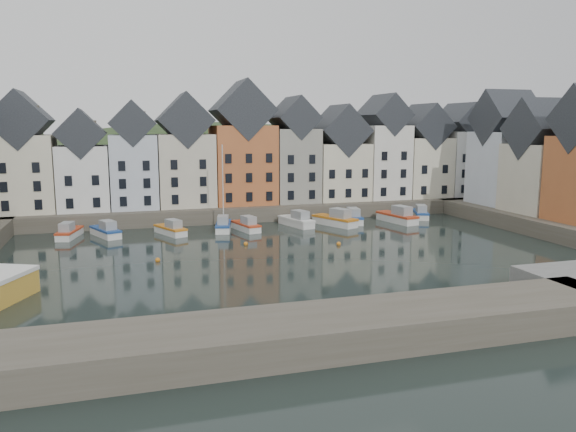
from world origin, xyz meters
name	(u,v)px	position (x,y,z in m)	size (l,w,h in m)	color
ground	(302,259)	(0.00, 0.00, 0.00)	(260.00, 260.00, 0.00)	black
far_quay	(240,208)	(0.00, 30.00, 1.00)	(90.00, 16.00, 2.00)	#4A4538
near_wall	(256,338)	(-10.00, -22.00, 1.00)	(50.00, 6.00, 2.00)	#4A4538
hillside	(215,283)	(0.02, 56.00, -17.96)	(153.60, 70.40, 64.00)	#223219
far_terrace	(264,156)	(3.21, 28.00, 8.88)	(72.37, 8.16, 17.78)	beige
right_terrace	(546,159)	(36.00, 8.07, 8.91)	(8.30, 24.25, 16.36)	silver
mooring_buoys	(251,249)	(-4.00, 5.33, 0.15)	(20.50, 5.50, 0.50)	#C86E17
boat_a	(69,233)	(-23.35, 18.16, 0.64)	(2.99, 5.89, 2.16)	silver
boat_b	(106,231)	(-19.12, 17.63, 0.67)	(3.93, 6.14, 2.26)	silver
boat_c	(171,229)	(-11.46, 16.72, 0.64)	(3.81, 5.82, 2.15)	silver
boat_d	(223,225)	(-4.84, 17.43, 0.72)	(3.06, 6.07, 11.11)	silver
boat_e	(246,226)	(-2.02, 16.65, 0.64)	(3.02, 5.89, 2.16)	silver
boat_f	(297,221)	(5.17, 17.85, 0.72)	(3.58, 6.57, 2.41)	silver
boat_g	(336,220)	(10.31, 16.80, 0.78)	(4.72, 7.05, 2.60)	silver
boat_h	(352,218)	(13.27, 18.30, 0.70)	(2.83, 6.35, 2.35)	silver
boat_i	(398,217)	(19.42, 16.55, 0.79)	(3.45, 7.17, 2.64)	silver
boat_j	(420,213)	(24.38, 19.15, 0.65)	(3.70, 5.97, 2.19)	silver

